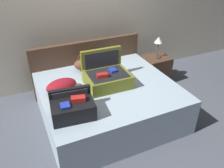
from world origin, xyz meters
The scene contains 10 objects.
ground_plane centered at (0.00, 0.00, 0.00)m, with size 12.00×12.00×0.00m, color #4C515B.
back_wall centered at (0.00, 1.65, 1.30)m, with size 8.00×0.10×2.60m, color beige.
bed centered at (0.00, 0.40, 0.26)m, with size 1.82×1.65×0.52m, color #99ADBC.
headboard centered at (0.00, 1.26, 0.44)m, with size 1.85×0.08×0.89m, color #4C3323.
hard_case_large centered at (0.01, 0.45, 0.65)m, with size 0.60×0.51×0.45m.
hard_case_medium centered at (-0.62, -0.03, 0.64)m, with size 0.51×0.39×0.28m.
duffel_bag centered at (-0.02, 0.94, 0.65)m, with size 0.61×0.38×0.32m.
pillow_near_headboard centered at (-0.61, 0.54, 0.61)m, with size 0.41×0.26×0.17m, color maroon.
nightstand centered at (1.19, 0.97, 0.25)m, with size 0.44×0.40×0.50m, color #4C3323.
table_lamp centered at (1.19, 0.97, 0.78)m, with size 0.14×0.14×0.37m.
Camera 1 is at (-1.08, -2.08, 2.18)m, focal length 36.84 mm.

